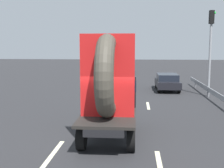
% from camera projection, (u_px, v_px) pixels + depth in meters
% --- Properties ---
extents(ground_plane, '(120.00, 120.00, 0.00)m').
position_uv_depth(ground_plane, '(106.00, 138.00, 11.51)').
color(ground_plane, '#28282B').
extents(flatbed_truck, '(2.02, 4.89, 3.98)m').
position_uv_depth(flatbed_truck, '(110.00, 90.00, 11.63)').
color(flatbed_truck, black).
rests_on(flatbed_truck, ground_plane).
extents(distant_sedan, '(1.72, 4.01, 1.31)m').
position_uv_depth(distant_sedan, '(167.00, 81.00, 23.41)').
color(distant_sedan, black).
rests_on(distant_sedan, ground_plane).
extents(traffic_light, '(0.42, 0.36, 5.89)m').
position_uv_depth(traffic_light, '(211.00, 41.00, 20.28)').
color(traffic_light, gray).
rests_on(traffic_light, ground_plane).
extents(guardrail, '(0.10, 17.72, 0.71)m').
position_uv_depth(guardrail, '(217.00, 95.00, 18.11)').
color(guardrail, gray).
rests_on(guardrail, ground_plane).
extents(lane_dash_left_near, '(0.16, 2.67, 0.01)m').
position_uv_depth(lane_dash_left_near, '(53.00, 154.00, 9.83)').
color(lane_dash_left_near, beige).
rests_on(lane_dash_left_near, ground_plane).
extents(lane_dash_left_far, '(0.16, 2.32, 0.01)m').
position_uv_depth(lane_dash_left_far, '(90.00, 105.00, 17.88)').
color(lane_dash_left_far, beige).
rests_on(lane_dash_left_far, ground_plane).
extents(lane_dash_right_near, '(0.16, 2.04, 0.01)m').
position_uv_depth(lane_dash_right_near, '(159.00, 163.00, 9.10)').
color(lane_dash_right_near, beige).
rests_on(lane_dash_right_near, ground_plane).
extents(lane_dash_right_far, '(0.16, 2.15, 0.01)m').
position_uv_depth(lane_dash_right_far, '(148.00, 106.00, 17.61)').
color(lane_dash_right_far, beige).
rests_on(lane_dash_right_far, ground_plane).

